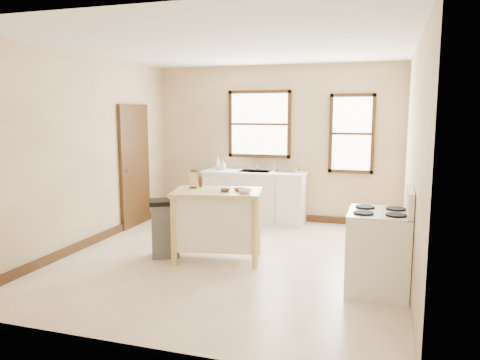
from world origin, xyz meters
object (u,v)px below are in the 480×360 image
object	(u,v)px
soap_bottle_a	(218,163)
bowl_b	(239,190)
soap_bottle_b	(223,165)
pepper_grinder	(200,182)
dish_rack	(287,169)
bowl_a	(225,190)
trash_bin	(165,228)
bowl_c	(245,191)
knife_block	(193,181)
gas_stove	(379,240)
kitchen_island	(218,225)

from	to	relation	value
soap_bottle_a	bowl_b	world-z (taller)	soap_bottle_a
soap_bottle_b	pepper_grinder	size ratio (longest dim) A/B	1.15
dish_rack	bowl_a	size ratio (longest dim) A/B	2.65
pepper_grinder	trash_bin	distance (m)	0.80
bowl_b	bowl_c	distance (m)	0.18
bowl_c	trash_bin	world-z (taller)	bowl_c
pepper_grinder	bowl_b	size ratio (longest dim) A/B	0.98
soap_bottle_a	soap_bottle_b	world-z (taller)	soap_bottle_a
pepper_grinder	trash_bin	xyz separation A→B (m)	(-0.41, -0.28, -0.62)
pepper_grinder	bowl_a	bearing A→B (deg)	-27.72
dish_rack	knife_block	xyz separation A→B (m)	(-0.84, -2.19, 0.07)
bowl_a	gas_stove	bearing A→B (deg)	-13.13
soap_bottle_b	trash_bin	distance (m)	2.45
bowl_c	soap_bottle_a	bearing A→B (deg)	118.05
dish_rack	trash_bin	distance (m)	2.72
gas_stove	knife_block	bearing A→B (deg)	166.40
knife_block	bowl_a	world-z (taller)	knife_block
bowl_a	bowl_c	bearing A→B (deg)	-6.90
bowl_a	soap_bottle_a	bearing A→B (deg)	112.59
soap_bottle_b	kitchen_island	size ratio (longest dim) A/B	0.15
gas_stove	soap_bottle_b	bearing A→B (deg)	135.44
soap_bottle_b	pepper_grinder	distance (m)	2.12
pepper_grinder	trash_bin	world-z (taller)	pepper_grinder
soap_bottle_a	soap_bottle_b	size ratio (longest dim) A/B	1.35
dish_rack	bowl_b	world-z (taller)	dish_rack
kitchen_island	bowl_b	distance (m)	0.57
pepper_grinder	bowl_b	xyz separation A→B (m)	(0.61, -0.13, -0.06)
bowl_b	bowl_c	size ratio (longest dim) A/B	0.90
soap_bottle_b	knife_block	world-z (taller)	knife_block
bowl_a	bowl_b	xyz separation A→B (m)	(0.17, 0.10, 0.00)
soap_bottle_a	trash_bin	size ratio (longest dim) A/B	0.29
soap_bottle_b	bowl_a	bearing A→B (deg)	-69.14
trash_bin	soap_bottle_a	bearing A→B (deg)	63.65
pepper_grinder	soap_bottle_b	bearing A→B (deg)	101.24
soap_bottle_a	trash_bin	bearing A→B (deg)	-98.93
soap_bottle_b	knife_block	size ratio (longest dim) A/B	0.86
soap_bottle_b	kitchen_island	world-z (taller)	soap_bottle_b
kitchen_island	trash_bin	xyz separation A→B (m)	(-0.73, -0.11, -0.08)
bowl_b	gas_stove	bearing A→B (deg)	-17.33
knife_block	pepper_grinder	distance (m)	0.12
soap_bottle_b	dish_rack	size ratio (longest dim) A/B	0.43
bowl_b	trash_bin	world-z (taller)	bowl_b
bowl_c	gas_stove	xyz separation A→B (m)	(1.67, -0.42, -0.39)
soap_bottle_b	dish_rack	bearing A→B (deg)	1.42
knife_block	trash_bin	bearing A→B (deg)	176.27
soap_bottle_a	pepper_grinder	bearing A→B (deg)	-87.40
bowl_b	bowl_c	world-z (taller)	bowl_c
dish_rack	pepper_grinder	distance (m)	2.24
bowl_a	dish_rack	bearing A→B (deg)	82.00
trash_bin	bowl_b	bearing A→B (deg)	-20.13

